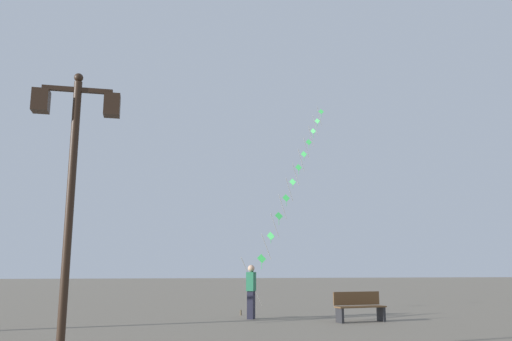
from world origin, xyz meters
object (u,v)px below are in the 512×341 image
kite_train (295,177)px  kite_flyer (251,290)px  twin_lantern_lamp_post (73,157)px  park_bench (359,307)px

kite_train → kite_flyer: (-3.89, -7.81, -5.25)m
twin_lantern_lamp_post → park_bench: 10.21m
kite_train → park_bench: (-0.86, -9.43, -5.70)m
twin_lantern_lamp_post → kite_train: (8.65, 15.29, 2.68)m
kite_train → kite_flyer: bearing=-116.5°
twin_lantern_lamp_post → kite_train: kite_train is taller
park_bench → kite_flyer: bearing=144.1°
kite_train → park_bench: 11.05m
kite_train → kite_flyer: 10.18m
kite_flyer → park_bench: (3.03, -1.62, -0.45)m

